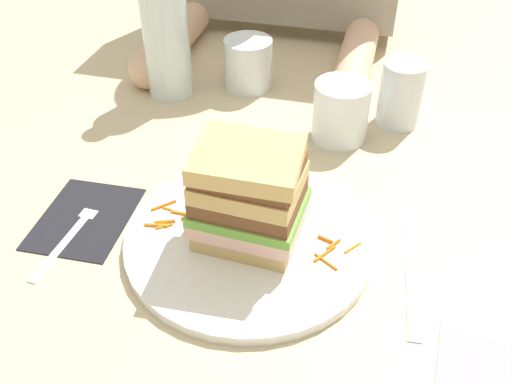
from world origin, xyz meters
TOP-DOWN VIEW (x-y plane):
  - ground_plane at (0.00, 0.00)m, footprint 3.00×3.00m
  - main_plate at (0.00, -0.01)m, footprint 0.29×0.29m
  - sandwich at (0.00, -0.01)m, footprint 0.12×0.10m
  - carrot_shred_0 at (-0.11, 0.01)m, footprint 0.02×0.00m
  - carrot_shred_1 at (-0.11, 0.02)m, footprint 0.02×0.03m
  - carrot_shred_2 at (-0.10, -0.02)m, footprint 0.02×0.01m
  - carrot_shred_3 at (-0.10, -0.01)m, footprint 0.03×0.01m
  - carrot_shred_4 at (-0.07, 0.00)m, footprint 0.02×0.01m
  - carrot_shred_5 at (-0.09, 0.01)m, footprint 0.02×0.00m
  - carrot_shred_6 at (-0.08, 0.02)m, footprint 0.01×0.03m
  - carrot_shred_7 at (-0.11, -0.02)m, footprint 0.03×0.01m
  - carrot_shred_8 at (0.10, -0.00)m, footprint 0.01×0.02m
  - carrot_shred_9 at (0.09, -0.02)m, footprint 0.02×0.03m
  - carrot_shred_10 at (0.12, -0.00)m, footprint 0.02×0.02m
  - carrot_shred_11 at (0.09, -0.03)m, footprint 0.03×0.02m
  - carrot_shred_12 at (0.09, 0.01)m, footprint 0.02×0.01m
  - napkin_dark at (-0.21, -0.02)m, footprint 0.11×0.14m
  - fork at (-0.21, -0.04)m, footprint 0.02×0.17m
  - knife at (0.19, -0.01)m, footprint 0.03×0.20m
  - juice_glass at (0.07, 0.24)m, footprint 0.08×0.08m
  - water_bottle at (-0.22, 0.31)m, footprint 0.07×0.07m
  - empty_tumbler_0 at (-0.10, 0.36)m, footprint 0.08×0.08m
  - empty_tumbler_1 at (0.15, 0.30)m, footprint 0.06×0.06m
  - napkin_pink at (0.25, -0.11)m, footprint 0.09×0.08m

SIDE VIEW (x-z plane):
  - ground_plane at x=0.00m, z-range 0.00..0.00m
  - napkin_pink at x=0.25m, z-range 0.00..0.00m
  - napkin_dark at x=-0.21m, z-range 0.00..0.00m
  - knife at x=0.19m, z-range 0.00..0.00m
  - fork at x=-0.21m, z-range 0.00..0.01m
  - main_plate at x=0.00m, z-range 0.00..0.01m
  - carrot_shred_0 at x=-0.11m, z-range 0.01..0.02m
  - carrot_shred_2 at x=-0.10m, z-range 0.01..0.02m
  - carrot_shred_6 at x=-0.08m, z-range 0.01..0.02m
  - carrot_shred_11 at x=0.09m, z-range 0.01..0.02m
  - carrot_shred_10 at x=0.12m, z-range 0.01..0.02m
  - carrot_shred_9 at x=0.09m, z-range 0.01..0.02m
  - carrot_shred_1 at x=-0.11m, z-range 0.01..0.02m
  - carrot_shred_8 at x=0.10m, z-range 0.01..0.02m
  - carrot_shred_5 at x=-0.09m, z-range 0.01..0.02m
  - carrot_shred_4 at x=-0.07m, z-range 0.01..0.02m
  - carrot_shred_12 at x=0.09m, z-range 0.01..0.02m
  - carrot_shred_3 at x=-0.10m, z-range 0.01..0.02m
  - carrot_shred_7 at x=-0.11m, z-range 0.01..0.02m
  - juice_glass at x=0.07m, z-range -0.01..0.08m
  - empty_tumbler_0 at x=-0.10m, z-range 0.00..0.08m
  - empty_tumbler_1 at x=0.15m, z-range 0.00..0.10m
  - sandwich at x=0.00m, z-range 0.01..0.13m
  - water_bottle at x=-0.22m, z-range -0.01..0.23m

